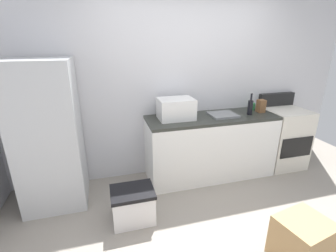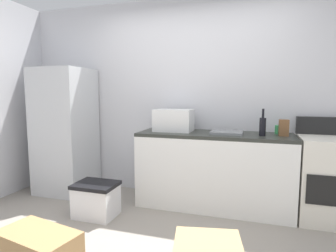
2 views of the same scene
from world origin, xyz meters
The scene contains 10 objects.
wall_back centered at (0.00, 1.55, 1.30)m, with size 5.00×0.10×2.60m, color silver.
kitchen_counter centered at (0.30, 1.20, 0.45)m, with size 1.80×0.60×0.90m.
refrigerator centered at (-1.75, 1.15, 0.85)m, with size 0.68×0.66×1.70m, color silver.
stove_oven centered at (1.52, 1.21, 0.47)m, with size 0.60×0.61×1.10m.
microwave centered at (-0.21, 1.24, 1.04)m, with size 0.46×0.34×0.27m, color white.
sink_basin centered at (0.45, 1.18, 0.92)m, with size 0.36×0.32×0.03m, color slate.
wine_bottle centered at (0.84, 1.14, 1.01)m, with size 0.07×0.07×0.30m.
coffee_mug centered at (1.02, 1.35, 0.95)m, with size 0.08×0.08×0.10m, color #338C4C.
knife_block centered at (1.06, 1.21, 0.99)m, with size 0.10×0.10×0.18m, color brown.
storage_bin centered at (-0.91, 0.54, 0.19)m, with size 0.46×0.36×0.38m.
Camera 2 is at (0.72, -2.03, 1.35)m, focal length 29.25 mm.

